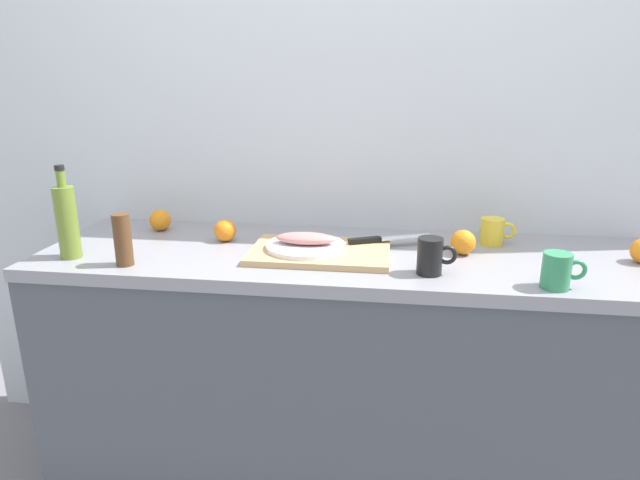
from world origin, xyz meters
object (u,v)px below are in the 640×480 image
(chef_knife, at_px, (380,239))
(coffee_mug_0, at_px, (557,271))
(fish_fillet, at_px, (306,238))
(olive_oil_bottle, at_px, (67,221))
(coffee_mug_1, at_px, (431,256))
(cutting_board, at_px, (320,252))
(orange_0, at_px, (225,231))
(pepper_mill, at_px, (123,240))
(coffee_mug_2, at_px, (493,231))
(white_plate, at_px, (306,246))

(chef_knife, xyz_separation_m, coffee_mug_0, (0.48, -0.29, 0.02))
(coffee_mug_0, bearing_deg, fish_fillet, 164.92)
(fish_fillet, height_order, olive_oil_bottle, olive_oil_bottle)
(chef_knife, bearing_deg, coffee_mug_1, -79.80)
(cutting_board, bearing_deg, orange_0, 162.77)
(fish_fillet, relative_size, coffee_mug_0, 1.64)
(coffee_mug_1, distance_m, orange_0, 0.72)
(coffee_mug_0, height_order, pepper_mill, pepper_mill)
(coffee_mug_2, xyz_separation_m, pepper_mill, (-1.13, -0.36, 0.03))
(chef_knife, height_order, coffee_mug_1, coffee_mug_1)
(olive_oil_bottle, relative_size, orange_0, 3.85)
(white_plate, height_order, orange_0, orange_0)
(cutting_board, distance_m, coffee_mug_1, 0.36)
(chef_knife, bearing_deg, cutting_board, -174.04)
(cutting_board, height_order, fish_fillet, fish_fillet)
(cutting_board, distance_m, pepper_mill, 0.60)
(fish_fillet, bearing_deg, cutting_board, -2.37)
(cutting_board, distance_m, olive_oil_bottle, 0.79)
(chef_knife, height_order, olive_oil_bottle, olive_oil_bottle)
(coffee_mug_0, distance_m, coffee_mug_1, 0.33)
(cutting_board, bearing_deg, coffee_mug_2, 19.03)
(olive_oil_bottle, bearing_deg, coffee_mug_0, -2.48)
(olive_oil_bottle, height_order, coffee_mug_2, olive_oil_bottle)
(chef_knife, relative_size, orange_0, 3.68)
(fish_fillet, distance_m, coffee_mug_2, 0.64)
(cutting_board, distance_m, chef_knife, 0.21)
(white_plate, relative_size, olive_oil_bottle, 0.87)
(white_plate, bearing_deg, fish_fillet, -90.00)
(chef_knife, distance_m, pepper_mill, 0.80)
(orange_0, height_order, pepper_mill, pepper_mill)
(fish_fillet, xyz_separation_m, coffee_mug_1, (0.38, -0.13, 0.00))
(coffee_mug_0, bearing_deg, coffee_mug_1, 169.00)
(coffee_mug_1, bearing_deg, white_plate, 161.55)
(coffee_mug_0, relative_size, pepper_mill, 0.73)
(fish_fillet, distance_m, coffee_mug_1, 0.40)
(chef_knife, distance_m, orange_0, 0.53)
(coffee_mug_0, xyz_separation_m, coffee_mug_1, (-0.33, 0.06, 0.00))
(coffee_mug_2, height_order, orange_0, coffee_mug_2)
(chef_knife, xyz_separation_m, orange_0, (-0.53, 0.00, 0.01))
(cutting_board, relative_size, fish_fillet, 2.31)
(cutting_board, bearing_deg, coffee_mug_0, -15.92)
(coffee_mug_0, distance_m, pepper_mill, 1.23)
(coffee_mug_0, xyz_separation_m, pepper_mill, (-1.23, 0.02, 0.03))
(white_plate, relative_size, orange_0, 3.36)
(coffee_mug_2, bearing_deg, cutting_board, -160.97)
(cutting_board, distance_m, fish_fillet, 0.06)
(white_plate, distance_m, olive_oil_bottle, 0.74)
(cutting_board, xyz_separation_m, white_plate, (-0.05, 0.00, 0.02))
(chef_knife, distance_m, coffee_mug_0, 0.56)
(fish_fillet, xyz_separation_m, coffee_mug_0, (0.71, -0.19, -0.00))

